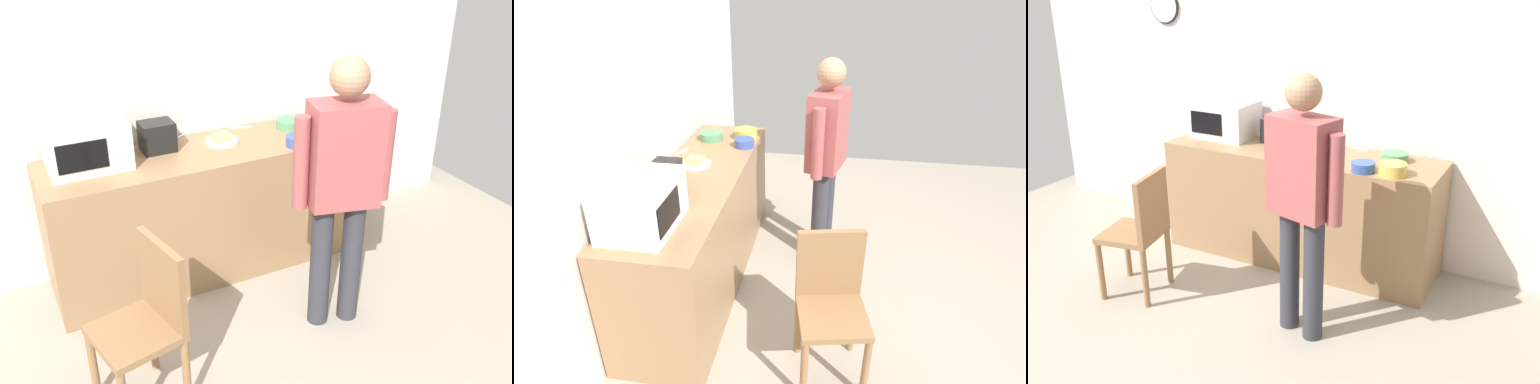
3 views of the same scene
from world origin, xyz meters
The scene contains 12 objects.
back_wall centered at (0.00, 1.60, 1.30)m, with size 5.40×0.13×2.60m.
kitchen_counter centered at (0.26, 1.22, 0.46)m, with size 2.21×0.62×0.93m, color #93704C.
microwave centered at (-0.50, 1.31, 1.08)m, with size 0.50×0.39×0.30m.
sandwich_plate centered at (0.41, 1.29, 0.95)m, with size 0.23×0.23×0.07m.
salad_bowl centered at (0.98, 1.33, 0.96)m, with size 0.20×0.20×0.07m, color #4C8E60.
cereal_bowl centered at (1.06, 1.03, 0.97)m, with size 0.20×0.20×0.09m, color gold.
mixing_bowl centered at (0.86, 1.00, 0.96)m, with size 0.17×0.17×0.07m, color #33519E.
toaster centered at (-0.02, 1.35, 1.03)m, with size 0.22×0.18×0.20m, color black.
fork_utensil centered at (0.17, 1.50, 0.93)m, with size 0.17×0.02×0.01m, color silver.
spoon_utensil centered at (0.65, 1.49, 0.93)m, with size 0.17×0.02×0.01m, color silver.
person_standing centered at (0.73, 0.30, 1.00)m, with size 0.58×0.33×1.71m.
wooden_chair centered at (-0.50, 0.19, 0.52)m, with size 0.47×0.47×0.94m.
Camera 1 is at (-1.04, -2.09, 2.42)m, focal length 39.91 mm.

